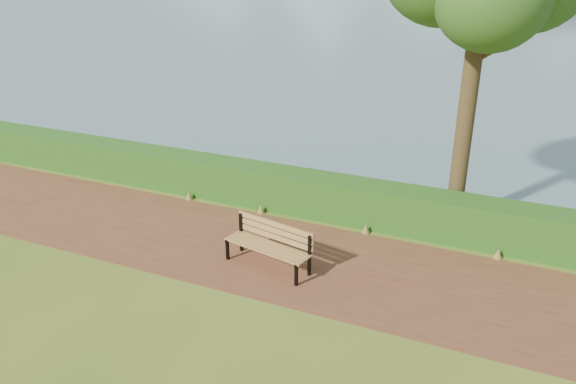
% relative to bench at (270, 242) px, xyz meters
% --- Properties ---
extents(ground, '(140.00, 140.00, 0.00)m').
position_rel_bench_xyz_m(ground, '(-0.19, 0.14, -0.54)').
color(ground, '#4B621C').
rests_on(ground, ground).
extents(path, '(40.00, 3.40, 0.01)m').
position_rel_bench_xyz_m(path, '(-0.19, 0.44, -0.54)').
color(path, '#562C1D').
rests_on(path, ground).
extents(hedge, '(32.00, 0.85, 1.00)m').
position_rel_bench_xyz_m(hedge, '(-0.19, 2.74, -0.04)').
color(hedge, '#1E4614').
rests_on(hedge, ground).
extents(bench, '(1.95, 0.92, 0.94)m').
position_rel_bench_xyz_m(bench, '(0.00, 0.00, 0.00)').
color(bench, black).
rests_on(bench, ground).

